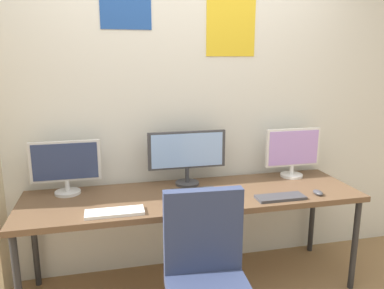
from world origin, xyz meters
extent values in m
cube|color=silver|center=(0.00, 1.02, 1.30)|extent=(4.79, 0.10, 2.60)
cube|color=gold|center=(0.38, 0.97, 1.91)|extent=(0.39, 0.01, 0.43)
cube|color=brown|center=(0.00, 0.60, 0.72)|extent=(2.39, 0.68, 0.04)
cylinder|color=#262628|center=(-1.14, 0.31, 0.35)|extent=(0.04, 0.04, 0.70)
cylinder|color=#262628|center=(1.14, 0.31, 0.35)|extent=(0.04, 0.04, 0.70)
cylinder|color=#262628|center=(-1.14, 0.89, 0.35)|extent=(0.04, 0.04, 0.70)
cylinder|color=#262628|center=(1.14, 0.89, 0.35)|extent=(0.04, 0.04, 0.70)
cube|color=navy|center=(-0.09, 0.00, 0.75)|extent=(0.44, 0.10, 0.48)
cylinder|color=silver|center=(-0.87, 0.81, 0.75)|extent=(0.18, 0.18, 0.02)
cylinder|color=silver|center=(-0.87, 0.81, 0.80)|extent=(0.03, 0.03, 0.08)
cube|color=silver|center=(-0.87, 0.81, 0.98)|extent=(0.48, 0.03, 0.29)
cube|color=navy|center=(-0.87, 0.80, 0.98)|extent=(0.44, 0.01, 0.26)
cylinder|color=#38383D|center=(0.00, 0.81, 0.75)|extent=(0.18, 0.18, 0.02)
cylinder|color=#38383D|center=(0.00, 0.81, 0.82)|extent=(0.03, 0.03, 0.11)
cube|color=#38383D|center=(0.00, 0.81, 1.01)|extent=(0.59, 0.03, 0.28)
cube|color=#8CB2F2|center=(0.00, 0.80, 1.01)|extent=(0.54, 0.01, 0.25)
cylinder|color=silver|center=(0.87, 0.81, 0.75)|extent=(0.18, 0.18, 0.02)
cylinder|color=silver|center=(0.87, 0.81, 0.79)|extent=(0.03, 0.03, 0.07)
cube|color=silver|center=(0.87, 0.81, 0.98)|extent=(0.46, 0.03, 0.31)
cube|color=#B28CE5|center=(0.87, 0.80, 0.98)|extent=(0.42, 0.01, 0.28)
cube|color=silver|center=(-0.56, 0.37, 0.75)|extent=(0.36, 0.13, 0.02)
cube|color=#38383D|center=(0.56, 0.37, 0.75)|extent=(0.34, 0.13, 0.02)
ellipsoid|color=#38383D|center=(0.85, 0.38, 0.76)|extent=(0.06, 0.10, 0.03)
cube|color=#2D2D2D|center=(0.00, 0.56, 0.75)|extent=(0.33, 0.23, 0.02)
cylinder|color=white|center=(0.08, 0.34, 0.79)|extent=(0.08, 0.08, 0.09)
torus|color=white|center=(0.12, 0.34, 0.79)|extent=(0.06, 0.01, 0.06)
camera|label=1|loc=(-0.59, -1.85, 1.68)|focal=35.04mm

